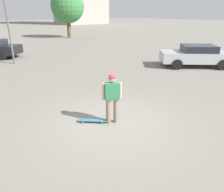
% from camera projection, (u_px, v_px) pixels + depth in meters
% --- Properties ---
extents(ground_plane, '(220.00, 220.00, 0.00)m').
position_uv_depth(ground_plane, '(112.00, 122.00, 7.13)').
color(ground_plane, gray).
extents(person, '(0.53, 0.40, 1.63)m').
position_uv_depth(person, '(112.00, 95.00, 6.78)').
color(person, '#7A6B56').
rests_on(person, ground_plane).
extents(skateboard, '(0.79, 0.79, 0.08)m').
position_uv_depth(skateboard, '(93.00, 120.00, 7.10)').
color(skateboard, '#336693').
rests_on(skateboard, ground_plane).
extents(car_parked_near, '(4.56, 4.45, 1.39)m').
position_uv_depth(car_parked_near, '(196.00, 55.00, 14.28)').
color(car_parked_near, '#ADB2B7').
rests_on(car_parked_near, ground_plane).
extents(tree_distant, '(4.54, 4.54, 6.48)m').
position_uv_depth(tree_distant, '(68.00, 6.00, 29.83)').
color(tree_distant, brown).
rests_on(tree_distant, ground_plane).
extents(lamp_post, '(0.28, 0.28, 5.04)m').
position_uv_depth(lamp_post, '(7.00, 18.00, 14.24)').
color(lamp_post, '#59595E').
rests_on(lamp_post, ground_plane).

